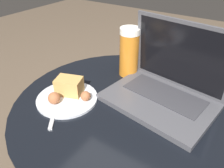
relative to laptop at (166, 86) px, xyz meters
The scene contains 5 objects.
table 0.23m from the laptop, 135.50° to the right, with size 0.75×0.75×0.50m.
laptop is the anchor object (origin of this frame).
beer_glass 0.21m from the laptop, 156.83° to the left, with size 0.08×0.08×0.19m.
snack_plate 0.33m from the laptop, 146.86° to the right, with size 0.21×0.21×0.07m.
fork 0.37m from the laptop, 140.50° to the right, with size 0.13×0.17×0.00m.
Camera 1 is at (0.28, -0.51, 0.95)m, focal length 35.00 mm.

